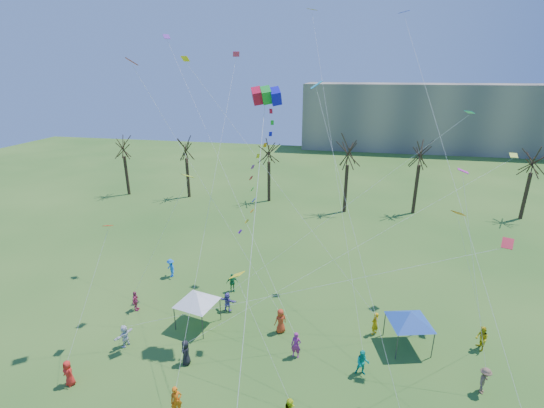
% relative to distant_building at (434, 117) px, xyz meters
% --- Properties ---
extents(distant_building, '(60.00, 14.00, 15.00)m').
position_rel_distant_building_xyz_m(distant_building, '(0.00, 0.00, 0.00)').
color(distant_building, gray).
rests_on(distant_building, ground).
extents(bare_tree_row, '(68.40, 7.64, 10.15)m').
position_rel_distant_building_xyz_m(bare_tree_row, '(-18.47, -46.14, -0.69)').
color(bare_tree_row, black).
rests_on(bare_tree_row, ground).
extents(big_box_kite, '(2.10, 7.31, 18.55)m').
position_rel_distant_building_xyz_m(big_box_kite, '(-23.98, -74.11, 4.22)').
color(big_box_kite, red).
rests_on(big_box_kite, ground).
extents(canopy_tent_white, '(3.57, 3.57, 2.74)m').
position_rel_distant_building_xyz_m(canopy_tent_white, '(-28.87, -73.99, -5.18)').
color(canopy_tent_white, '#3F3F44').
rests_on(canopy_tent_white, ground).
extents(canopy_tent_blue, '(3.55, 3.55, 2.76)m').
position_rel_distant_building_xyz_m(canopy_tent_blue, '(-14.07, -73.26, -5.16)').
color(canopy_tent_blue, '#3F3F44').
rests_on(canopy_tent_blue, ground).
extents(festival_crowd, '(25.86, 15.11, 1.86)m').
position_rel_distant_building_xyz_m(festival_crowd, '(-22.51, -75.81, -6.64)').
color(festival_crowd, red).
rests_on(festival_crowd, ground).
extents(small_kites_aloft, '(27.21, 18.42, 32.00)m').
position_rel_distant_building_xyz_m(small_kites_aloft, '(-21.71, -71.44, 6.12)').
color(small_kites_aloft, '#F3330C').
rests_on(small_kites_aloft, ground).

